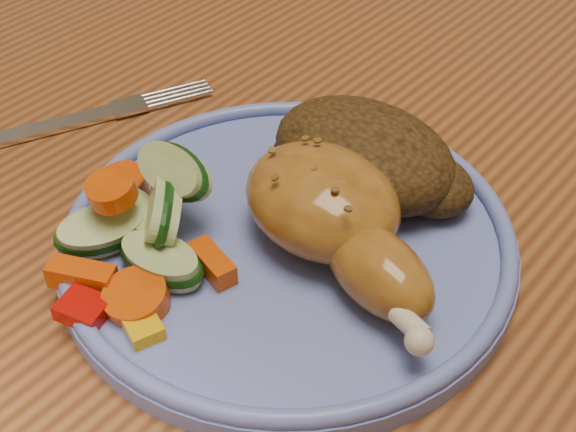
{
  "coord_description": "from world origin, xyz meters",
  "views": [
    {
      "loc": [
        0.16,
        -0.31,
        1.08
      ],
      "look_at": [
        -0.06,
        -0.05,
        0.78
      ],
      "focal_mm": 50.0,
      "sensor_mm": 36.0,
      "label": 1
    }
  ],
  "objects": [
    {
      "name": "dining_table",
      "position": [
        0.0,
        0.0,
        0.67
      ],
      "size": [
        0.9,
        1.4,
        0.75
      ],
      "color": "brown",
      "rests_on": "ground"
    },
    {
      "name": "chicken_leg",
      "position": [
        -0.03,
        -0.05,
        0.79
      ],
      "size": [
        0.15,
        0.1,
        0.05
      ],
      "color": "#A36722",
      "rests_on": "plate"
    },
    {
      "name": "plate",
      "position": [
        -0.06,
        -0.05,
        0.76
      ],
      "size": [
        0.26,
        0.26,
        0.01
      ],
      "primitive_type": "cylinder",
      "color": "#6070C1",
      "rests_on": "dining_table"
    },
    {
      "name": "vegetable_pile",
      "position": [
        -0.11,
        -0.11,
        0.78
      ],
      "size": [
        0.12,
        0.12,
        0.06
      ],
      "color": "#A50A05",
      "rests_on": "plate"
    },
    {
      "name": "plate_rim",
      "position": [
        -0.06,
        -0.05,
        0.77
      ],
      "size": [
        0.26,
        0.26,
        0.01
      ],
      "primitive_type": "torus",
      "color": "#6070C1",
      "rests_on": "plate"
    },
    {
      "name": "fork",
      "position": [
        -0.25,
        -0.06,
        0.75
      ],
      "size": [
        0.09,
        0.16,
        0.0
      ],
      "color": "silver",
      "rests_on": "dining_table"
    },
    {
      "name": "rice_pilaf",
      "position": [
        -0.05,
        0.01,
        0.78
      ],
      "size": [
        0.13,
        0.09,
        0.05
      ],
      "color": "#422B10",
      "rests_on": "plate"
    }
  ]
}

